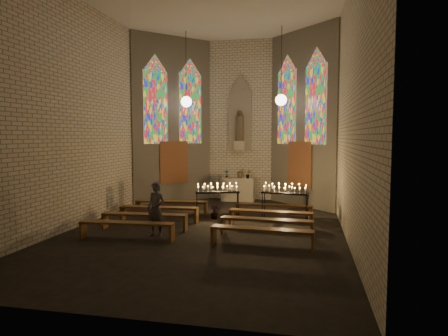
{
  "coord_description": "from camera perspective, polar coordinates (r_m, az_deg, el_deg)",
  "views": [
    {
      "loc": [
        2.93,
        -11.51,
        2.81
      ],
      "look_at": [
        0.27,
        1.2,
        1.77
      ],
      "focal_mm": 32.0,
      "sensor_mm": 36.0,
      "label": 1
    }
  ],
  "objects": [
    {
      "name": "aisle_flower_pot",
      "position": [
        13.68,
        -1.41,
        -6.29
      ],
      "size": [
        0.34,
        0.34,
        0.47
      ],
      "primitive_type": "imported",
      "rotation": [
        0.0,
        0.0,
        0.35
      ],
      "color": "#4C723F",
      "rests_on": "ground"
    },
    {
      "name": "pew_right_1",
      "position": [
        12.55,
        6.65,
        -6.51
      ],
      "size": [
        2.61,
        0.51,
        0.5
      ],
      "rotation": [
        0.0,
        0.0,
        -0.06
      ],
      "color": "brown",
      "rests_on": "ground"
    },
    {
      "name": "altar",
      "position": [
        17.36,
        2.03,
        -3.08
      ],
      "size": [
        1.4,
        0.6,
        1.0
      ],
      "primitive_type": "cube",
      "color": "beige",
      "rests_on": "ground"
    },
    {
      "name": "pew_right_3",
      "position": [
        10.22,
        5.41,
        -9.07
      ],
      "size": [
        2.61,
        0.51,
        0.5
      ],
      "rotation": [
        0.0,
        0.0,
        -0.06
      ],
      "color": "brown",
      "rests_on": "ground"
    },
    {
      "name": "votive_stand_right",
      "position": [
        13.54,
        8.69,
        -3.2
      ],
      "size": [
        1.61,
        0.6,
        1.16
      ],
      "rotation": [
        0.0,
        0.0,
        -0.15
      ],
      "color": "black",
      "rests_on": "ground"
    },
    {
      "name": "room",
      "position": [
        15.19,
        0.71,
        7.98
      ],
      "size": [
        8.22,
        12.43,
        7.0
      ],
      "color": "beige",
      "rests_on": "ground"
    },
    {
      "name": "visitor",
      "position": [
        11.38,
        -9.68,
        -5.83
      ],
      "size": [
        0.64,
        0.51,
        1.54
      ],
      "primitive_type": "imported",
      "rotation": [
        0.0,
        0.0,
        -0.28
      ],
      "color": "#4C4C56",
      "rests_on": "ground"
    },
    {
      "name": "pew_right_0",
      "position": [
        13.73,
        7.11,
        -5.56
      ],
      "size": [
        2.61,
        0.51,
        0.5
      ],
      "rotation": [
        0.0,
        0.0,
        -0.06
      ],
      "color": "brown",
      "rests_on": "ground"
    },
    {
      "name": "pew_left_3",
      "position": [
        11.22,
        -13.72,
        -7.95
      ],
      "size": [
        2.61,
        0.51,
        0.5
      ],
      "rotation": [
        0.0,
        0.0,
        0.06
      ],
      "color": "brown",
      "rests_on": "ground"
    },
    {
      "name": "flower_vase_left",
      "position": [
        17.39,
        0.35,
        -0.86
      ],
      "size": [
        0.19,
        0.14,
        0.33
      ],
      "primitive_type": "imported",
      "rotation": [
        0.0,
        0.0,
        -0.11
      ],
      "color": "#4C723F",
      "rests_on": "altar"
    },
    {
      "name": "pew_right_2",
      "position": [
        11.38,
        6.09,
        -7.66
      ],
      "size": [
        2.61,
        0.51,
        0.5
      ],
      "rotation": [
        0.0,
        0.0,
        -0.06
      ],
      "color": "brown",
      "rests_on": "ground"
    },
    {
      "name": "floor",
      "position": [
        12.2,
        -2.41,
        -8.75
      ],
      "size": [
        12.0,
        12.0,
        0.0
      ],
      "primitive_type": "plane",
      "color": "black",
      "rests_on": "ground"
    },
    {
      "name": "flower_vase_center",
      "position": [
        17.35,
        2.34,
        -0.8
      ],
      "size": [
        0.39,
        0.35,
        0.38
      ],
      "primitive_type": "imported",
      "rotation": [
        0.0,
        0.0,
        0.18
      ],
      "color": "#4C723F",
      "rests_on": "altar"
    },
    {
      "name": "pew_left_2",
      "position": [
        12.29,
        -11.3,
        -6.81
      ],
      "size": [
        2.61,
        0.51,
        0.5
      ],
      "rotation": [
        0.0,
        0.0,
        0.06
      ],
      "color": "brown",
      "rests_on": "ground"
    },
    {
      "name": "pew_left_1",
      "position": [
        13.38,
        -9.27,
        -5.85
      ],
      "size": [
        2.61,
        0.51,
        0.5
      ],
      "rotation": [
        0.0,
        0.0,
        0.06
      ],
      "color": "brown",
      "rests_on": "ground"
    },
    {
      "name": "flower_vase_right",
      "position": [
        17.12,
        3.47,
        -0.9
      ],
      "size": [
        0.22,
        0.19,
        0.37
      ],
      "primitive_type": "imported",
      "rotation": [
        0.0,
        0.0,
        0.14
      ],
      "color": "#4C723F",
      "rests_on": "altar"
    },
    {
      "name": "votive_stand_left",
      "position": [
        13.85,
        -0.95,
        -3.12
      ],
      "size": [
        1.56,
        0.75,
        1.12
      ],
      "rotation": [
        0.0,
        0.0,
        0.27
      ],
      "color": "black",
      "rests_on": "ground"
    },
    {
      "name": "pew_left_0",
      "position": [
        14.49,
        -7.55,
        -5.03
      ],
      "size": [
        2.61,
        0.51,
        0.5
      ],
      "rotation": [
        0.0,
        0.0,
        0.06
      ],
      "color": "brown",
      "rests_on": "ground"
    }
  ]
}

